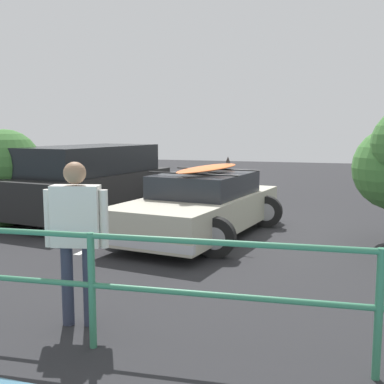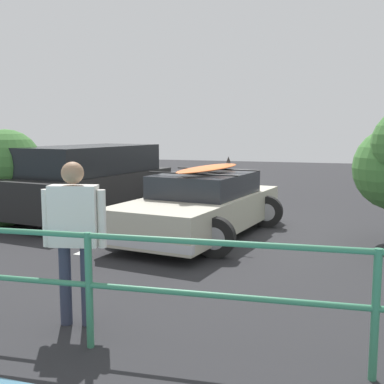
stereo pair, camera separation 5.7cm
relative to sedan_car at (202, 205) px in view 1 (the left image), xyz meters
name	(u,v)px [view 1 (the left image)]	position (x,y,z in m)	size (l,w,h in m)	color
ground_plane	(241,235)	(-0.73, -0.33, -0.62)	(44.00, 44.00, 0.02)	#28282B
parking_stripe	(129,231)	(1.59, 0.04, -0.61)	(4.12, 0.12, 0.00)	silver
sedan_car	(202,205)	(0.00, 0.00, 0.00)	(2.87, 4.70, 1.51)	#B7B29E
suv_car	(89,180)	(3.16, -1.15, 0.28)	(3.04, 4.99, 1.71)	black
person_bystander	(76,228)	(0.01, 4.65, 0.45)	(0.67, 0.31, 1.76)	#33384C
railing_fence	(91,270)	(-0.41, 5.09, 0.17)	(10.35, 0.83, 1.13)	#387F5B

